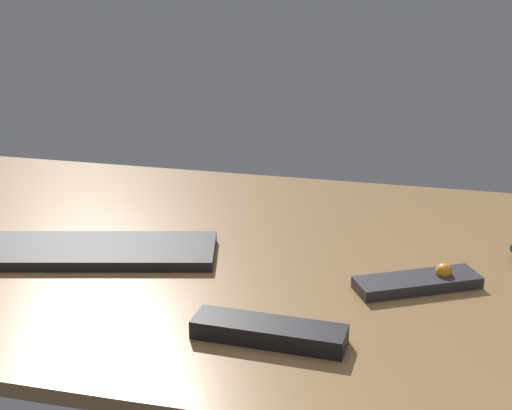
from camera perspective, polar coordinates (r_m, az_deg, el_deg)
The scene contains 4 objects.
desk at distance 120.52cm, azimuth -1.61°, elevation -4.11°, with size 140.00×84.00×2.00cm, color olive.
keyboard at distance 122.02cm, azimuth -13.04°, elevation -3.40°, with size 41.88×12.90×1.64cm, color black.
media_remote at distance 110.75cm, azimuth 12.26°, elevation -5.70°, with size 18.55×13.47×3.30cm.
tv_remote at distance 94.74cm, azimuth 0.98°, elevation -9.57°, with size 19.27×5.07×2.40cm, color black.
Camera 1 is at (29.65, -106.43, 49.17)cm, focal length 52.85 mm.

